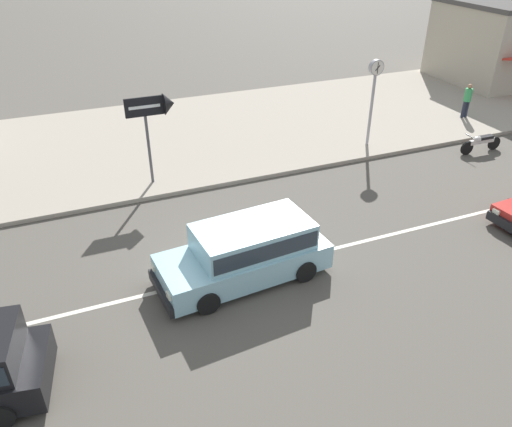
{
  "coord_description": "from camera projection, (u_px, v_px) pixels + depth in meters",
  "views": [
    {
      "loc": [
        -3.56,
        -10.22,
        8.32
      ],
      "look_at": [
        1.18,
        1.47,
        0.8
      ],
      "focal_mm": 35.0,
      "sensor_mm": 36.0,
      "label": 1
    }
  ],
  "objects": [
    {
      "name": "ground_plane",
      "position": [
        236.0,
        273.0,
        13.55
      ],
      "size": [
        160.0,
        160.0,
        0.0
      ],
      "primitive_type": "plane",
      "color": "#544F47"
    },
    {
      "name": "street_clock",
      "position": [
        374.0,
        83.0,
        19.49
      ],
      "size": [
        0.61,
        0.22,
        3.49
      ],
      "color": "#9E9EA3",
      "rests_on": "kerb_strip"
    },
    {
      "name": "shopfront_corner_warung",
      "position": [
        504.0,
        40.0,
        28.17
      ],
      "size": [
        6.4,
        6.43,
        4.31
      ],
      "color": "#B2A893",
      "rests_on": "kerb_strip"
    },
    {
      "name": "lane_centre_stripe",
      "position": [
        236.0,
        273.0,
        13.54
      ],
      "size": [
        50.4,
        0.14,
        0.01
      ],
      "primitive_type": "cube",
      "color": "silver",
      "rests_on": "ground"
    },
    {
      "name": "pedestrian_mid_kerb",
      "position": [
        467.0,
        98.0,
        23.15
      ],
      "size": [
        0.34,
        0.34,
        1.58
      ],
      "color": "#232838",
      "rests_on": "kerb_strip"
    },
    {
      "name": "motorcycle_0",
      "position": [
        481.0,
        142.0,
        20.27
      ],
      "size": [
        1.96,
        0.56,
        0.8
      ],
      "color": "black",
      "rests_on": "ground"
    },
    {
      "name": "arrow_signboard",
      "position": [
        162.0,
        109.0,
        16.67
      ],
      "size": [
        1.66,
        0.71,
        3.15
      ],
      "color": "#4C4C51",
      "rests_on": "kerb_strip"
    },
    {
      "name": "kerb_strip",
      "position": [
        157.0,
        140.0,
        21.38
      ],
      "size": [
        68.0,
        10.0,
        0.15
      ],
      "primitive_type": "cube",
      "color": "#9E9384",
      "rests_on": "ground"
    },
    {
      "name": "minivan_pale_blue_3",
      "position": [
        248.0,
        250.0,
        13.01
      ],
      "size": [
        4.7,
        2.21,
        1.56
      ],
      "color": "#93C6D6",
      "rests_on": "ground"
    }
  ]
}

